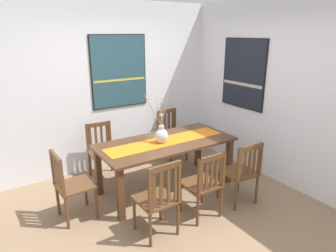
% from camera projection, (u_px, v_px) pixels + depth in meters
% --- Properties ---
extents(ground_plane, '(6.40, 6.40, 0.03)m').
position_uv_depth(ground_plane, '(175.00, 213.00, 3.84)').
color(ground_plane, '#8E7051').
extents(wall_back, '(6.40, 0.12, 2.70)m').
position_uv_depth(wall_back, '(112.00, 87.00, 4.91)').
color(wall_back, silver).
rests_on(wall_back, ground_plane).
extents(wall_side, '(0.12, 6.40, 2.70)m').
position_uv_depth(wall_side, '(280.00, 93.00, 4.39)').
color(wall_side, silver).
rests_on(wall_side, ground_plane).
extents(dining_table, '(1.94, 0.90, 0.73)m').
position_uv_depth(dining_table, '(166.00, 148.00, 4.24)').
color(dining_table, '#51331E').
rests_on(dining_table, ground_plane).
extents(table_runner, '(1.78, 0.36, 0.01)m').
position_uv_depth(table_runner, '(166.00, 141.00, 4.20)').
color(table_runner, orange).
rests_on(table_runner, dining_table).
extents(centerpiece_vase, '(0.36, 0.17, 0.72)m').
position_uv_depth(centerpiece_vase, '(161.00, 135.00, 4.10)').
color(centerpiece_vase, silver).
rests_on(centerpiece_vase, dining_table).
extents(chair_0, '(0.45, 0.45, 0.87)m').
position_uv_depth(chair_0, '(242.00, 171.00, 3.90)').
color(chair_0, brown).
rests_on(chair_0, ground_plane).
extents(chair_1, '(0.44, 0.44, 0.89)m').
position_uv_depth(chair_1, '(171.00, 134.00, 5.32)').
color(chair_1, brown).
rests_on(chair_1, ground_plane).
extents(chair_2, '(0.42, 0.42, 0.87)m').
position_uv_depth(chair_2, '(204.00, 183.00, 3.60)').
color(chair_2, brown).
rests_on(chair_2, ground_plane).
extents(chair_3, '(0.44, 0.44, 0.86)m').
position_uv_depth(chair_3, '(102.00, 150.00, 4.64)').
color(chair_3, brown).
rests_on(chair_3, ground_plane).
extents(chair_4, '(0.43, 0.43, 0.93)m').
position_uv_depth(chair_4, '(158.00, 198.00, 3.26)').
color(chair_4, brown).
rests_on(chair_4, ground_plane).
extents(chair_5, '(0.44, 0.44, 0.89)m').
position_uv_depth(chair_5, '(70.00, 184.00, 3.57)').
color(chair_5, brown).
rests_on(chair_5, ground_plane).
extents(painting_on_back_wall, '(0.96, 0.05, 1.17)m').
position_uv_depth(painting_on_back_wall, '(119.00, 71.00, 4.84)').
color(painting_on_back_wall, black).
extents(painting_on_side_wall, '(0.05, 0.89, 1.12)m').
position_uv_depth(painting_on_side_wall, '(244.00, 74.00, 4.82)').
color(painting_on_side_wall, black).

